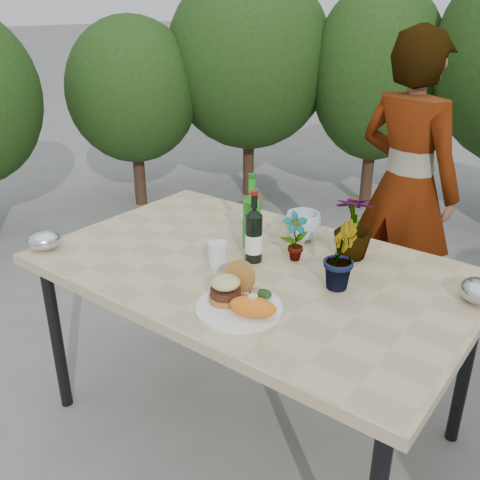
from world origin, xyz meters
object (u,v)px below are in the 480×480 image
Objects in this scene: dinner_plate at (239,308)px; person at (406,188)px; patio_table at (253,278)px; wine_bottle at (254,236)px.

person reaches higher than dinner_plate.
dinner_plate is 0.18× the size of person.
patio_table is 1.02× the size of person.
wine_bottle is (-0.02, 0.03, 0.16)m from patio_table.
wine_bottle reaches higher than patio_table.
patio_table is at bearing 95.20° from person.
dinner_plate is 0.38m from wine_bottle.
patio_table is at bearing 118.37° from dinner_plate.
wine_bottle is at bearing 122.50° from patio_table.
wine_bottle is (-0.18, 0.32, 0.10)m from dinner_plate.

